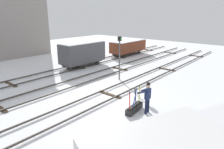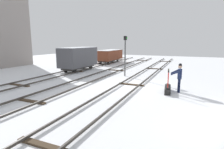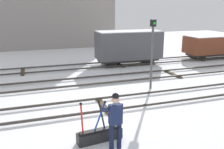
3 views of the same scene
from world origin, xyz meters
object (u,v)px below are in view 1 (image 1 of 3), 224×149
rail_worker (147,96)px  switch_lever_frame (134,107)px  freight_car_near_switch (128,46)px  freight_car_back_track (83,53)px  signal_post (120,54)px

rail_worker → switch_lever_frame: bearing=111.1°
switch_lever_frame → freight_car_near_switch: freight_car_near_switch is taller
rail_worker → freight_car_back_track: (4.86, 10.85, 0.41)m
switch_lever_frame → freight_car_near_switch: bearing=31.0°
switch_lever_frame → signal_post: signal_post is taller
signal_post → rail_worker: bearing=-127.2°
signal_post → freight_car_near_switch: bearing=32.1°
rail_worker → freight_car_back_track: 11.89m
freight_car_near_switch → signal_post: bearing=-148.3°
signal_post → freight_car_near_switch: 11.10m
rail_worker → signal_post: size_ratio=0.50×
switch_lever_frame → freight_car_back_track: freight_car_back_track is taller
freight_car_near_switch → freight_car_back_track: freight_car_back_track is taller
switch_lever_frame → rail_worker: rail_worker is taller
signal_post → freight_car_back_track: 6.01m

